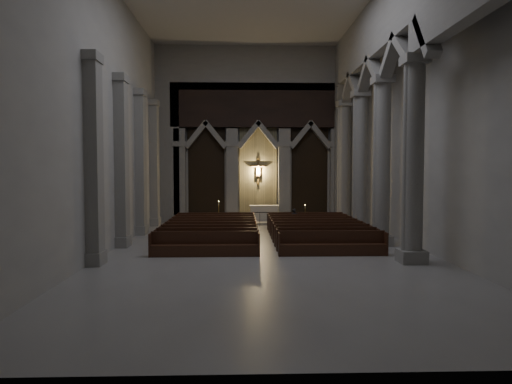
% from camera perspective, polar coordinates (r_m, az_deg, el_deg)
% --- Properties ---
extents(room, '(24.00, 24.10, 12.00)m').
position_cam_1_polar(room, '(20.40, 1.50, 14.04)').
color(room, gray).
rests_on(room, ground).
extents(sanctuary_wall, '(14.00, 0.77, 12.00)m').
position_cam_1_polar(sanctuary_wall, '(31.68, 0.28, 8.29)').
color(sanctuary_wall, gray).
rests_on(sanctuary_wall, ground).
extents(right_arcade, '(1.00, 24.00, 12.00)m').
position_cam_1_polar(right_arcade, '(22.71, 15.69, 13.37)').
color(right_arcade, gray).
rests_on(right_arcade, ground).
extents(left_pilasters, '(0.60, 13.00, 8.03)m').
position_cam_1_polar(left_pilasters, '(24.15, -15.24, 3.40)').
color(left_pilasters, gray).
rests_on(left_pilasters, ground).
extents(sanctuary_step, '(8.50, 2.60, 0.15)m').
position_cam_1_polar(sanctuary_step, '(30.82, 0.34, -3.75)').
color(sanctuary_step, gray).
rests_on(sanctuary_step, ground).
extents(altar, '(2.00, 0.80, 1.02)m').
position_cam_1_polar(altar, '(31.11, 1.01, -2.60)').
color(altar, beige).
rests_on(altar, sanctuary_step).
extents(altar_rail, '(4.75, 0.09, 0.93)m').
position_cam_1_polar(altar_rail, '(28.99, 0.48, -3.09)').
color(altar_rail, black).
rests_on(altar_rail, ground).
extents(candle_stand_left, '(0.26, 0.26, 1.55)m').
position_cam_1_polar(candle_stand_left, '(30.04, -4.68, -3.27)').
color(candle_stand_left, '#B49037').
rests_on(candle_stand_left, ground).
extents(candle_stand_right, '(0.23, 0.23, 1.35)m').
position_cam_1_polar(candle_stand_right, '(29.77, 6.15, -3.44)').
color(candle_stand_right, '#B49037').
rests_on(candle_stand_right, ground).
extents(pews, '(10.02, 8.64, 1.03)m').
position_cam_1_polar(pews, '(23.40, 1.03, -5.26)').
color(pews, black).
rests_on(pews, ground).
extents(worshipper, '(0.51, 0.39, 1.26)m').
position_cam_1_polar(worshipper, '(27.51, 4.84, -3.41)').
color(worshipper, black).
rests_on(worshipper, ground).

